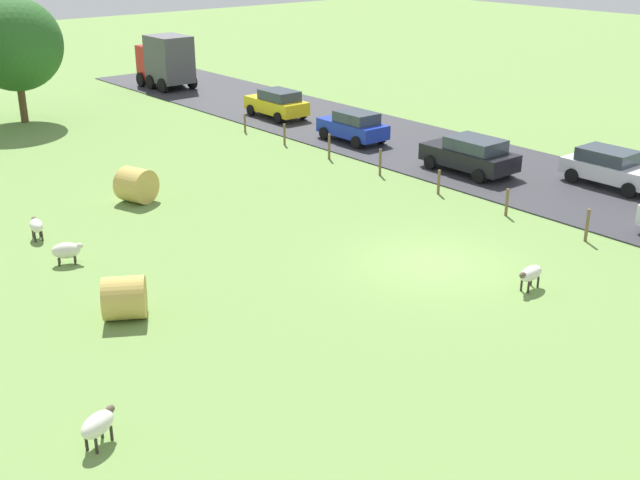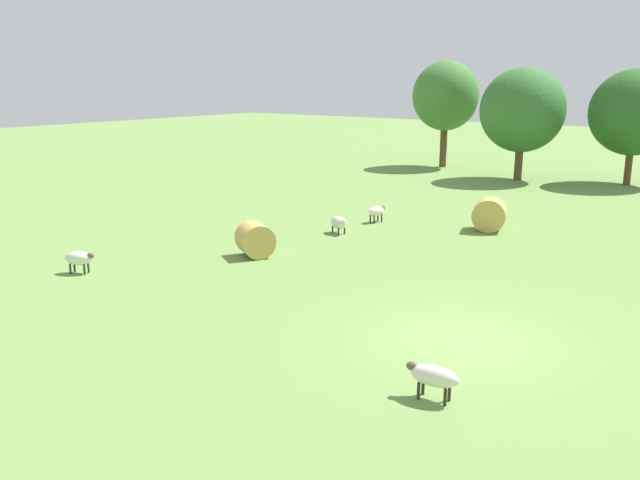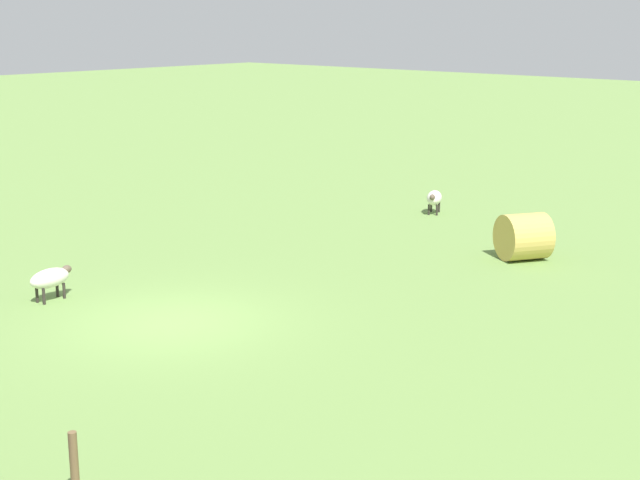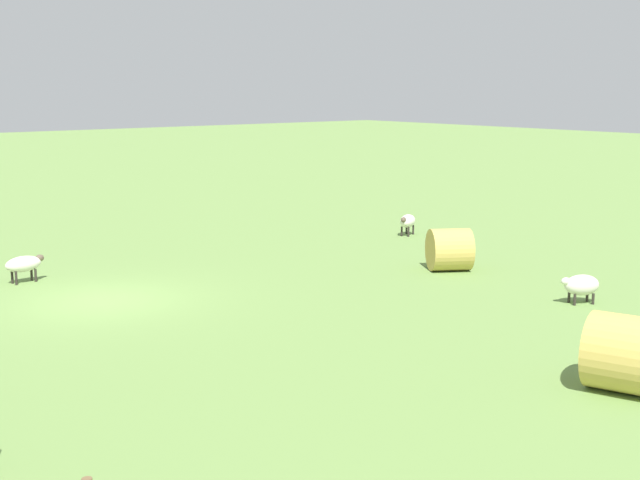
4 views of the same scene
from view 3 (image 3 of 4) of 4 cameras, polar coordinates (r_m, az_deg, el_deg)
ground_plane at (r=20.49m, az=-9.06°, el=-5.02°), size 160.00×160.00×0.00m
sheep_1 at (r=31.33m, az=7.01°, el=2.56°), size 1.09×0.85×0.78m
sheep_2 at (r=22.53m, az=-16.19°, el=-2.27°), size 1.19×0.56×0.76m
hay_bale_1 at (r=25.83m, az=12.37°, el=0.20°), size 1.69×1.71×1.27m
fence_post_3 at (r=13.37m, az=-14.81°, el=-13.36°), size 0.12×0.12×1.06m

